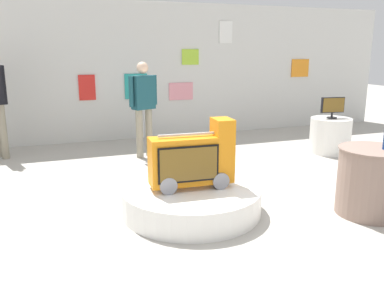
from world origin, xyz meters
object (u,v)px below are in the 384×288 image
Objects in this scene: display_pedestal_left_rear at (330,135)px; shopper_browsing_near_truck at (143,102)px; tv_on_left_rear at (333,106)px; main_display_pedestal at (191,200)px; side_table_round at (371,181)px; novelty_firetruck_tv at (193,161)px.

shopper_browsing_near_truck reaches higher than display_pedestal_left_rear.
display_pedestal_left_rear is at bearing 98.14° from tv_on_left_rear.
tv_on_left_rear reaches higher than display_pedestal_left_rear.
shopper_browsing_near_truck is at bearing 88.92° from main_display_pedestal.
display_pedestal_left_rear is 1.63× the size of tv_on_left_rear.
main_display_pedestal is 2.07× the size of side_table_round.
display_pedestal_left_rear reaches higher than main_display_pedestal.
tv_on_left_rear is at bearing 27.99° from novelty_firetruck_tv.
display_pedestal_left_rear is at bearing 27.81° from main_display_pedestal.
tv_on_left_rear is at bearing -14.74° from shopper_browsing_near_truck.
side_table_round is at bearing -21.06° from main_display_pedestal.
tv_on_left_rear is (3.30, 1.75, 0.24)m from novelty_firetruck_tv.
side_table_round is at bearing -119.76° from display_pedestal_left_rear.
novelty_firetruck_tv is 2.03m from side_table_round.
novelty_firetruck_tv is 2.16× the size of tv_on_left_rear.
display_pedestal_left_rear is (3.32, 1.75, 0.17)m from main_display_pedestal.
side_table_round is 0.47× the size of shopper_browsing_near_truck.
side_table_round is at bearing -119.81° from tv_on_left_rear.
tv_on_left_rear is (3.32, 1.75, 0.71)m from main_display_pedestal.
display_pedestal_left_rear is 2.86m from side_table_round.
tv_on_left_rear reaches higher than side_table_round.
display_pedestal_left_rear is 3.44m from shopper_browsing_near_truck.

